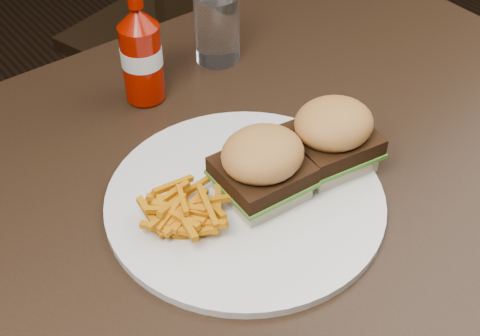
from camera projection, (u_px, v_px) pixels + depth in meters
dining_table at (231, 203)px, 0.84m from camera, size 1.20×0.80×0.04m
chair_far at (162, 35)px, 1.71m from camera, size 0.48×0.48×0.04m
plate at (245, 200)px, 0.81m from camera, size 0.34×0.34×0.01m
sandwich_half_a at (262, 187)px, 0.80m from camera, size 0.09×0.09×0.02m
sandwich_half_b at (330, 156)px, 0.84m from camera, size 0.10×0.10×0.02m
fries_pile at (180, 209)px, 0.76m from camera, size 0.10×0.10×0.04m
ketchup_bottle at (142, 62)px, 0.93m from camera, size 0.07×0.07×0.11m
tumbler at (217, 27)px, 1.01m from camera, size 0.09×0.09×0.11m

